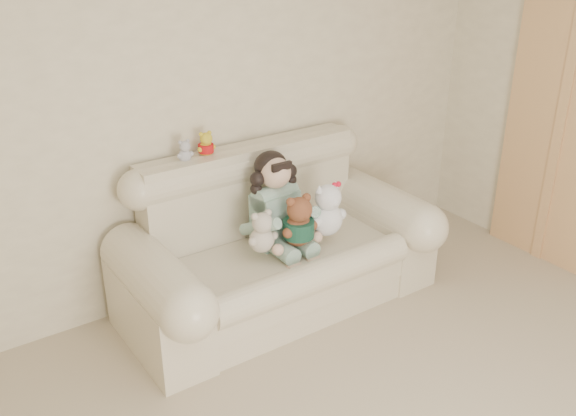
{
  "coord_description": "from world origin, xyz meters",
  "views": [
    {
      "loc": [
        -1.88,
        -1.09,
        2.42
      ],
      "look_at": [
        0.18,
        1.9,
        0.75
      ],
      "focal_mm": 39.73,
      "sensor_mm": 36.0,
      "label": 1
    }
  ],
  "objects": [
    {
      "name": "wall_back",
      "position": [
        0.0,
        2.5,
        1.3
      ],
      "size": [
        4.5,
        0.0,
        4.5
      ],
      "primitive_type": "plane",
      "rotation": [
        1.57,
        0.0,
        0.0
      ],
      "color": "beige",
      "rests_on": "ground"
    },
    {
      "name": "brown_teddy",
      "position": [
        0.22,
        1.84,
        0.7
      ],
      "size": [
        0.29,
        0.24,
        0.4
      ],
      "primitive_type": null,
      "rotation": [
        0.0,
        0.0,
        -0.16
      ],
      "color": "brown",
      "rests_on": "sofa"
    },
    {
      "name": "white_cat",
      "position": [
        0.46,
        1.86,
        0.72
      ],
      "size": [
        0.34,
        0.3,
        0.43
      ],
      "primitive_type": null,
      "rotation": [
        0.0,
        0.0,
        -0.37
      ],
      "color": "white",
      "rests_on": "sofa"
    },
    {
      "name": "cream_teddy",
      "position": [
        -0.01,
        1.9,
        0.66
      ],
      "size": [
        0.24,
        0.21,
        0.33
      ],
      "primitive_type": null,
      "rotation": [
        0.0,
        0.0,
        -0.25
      ],
      "color": "beige",
      "rests_on": "sofa"
    },
    {
      "name": "yellow_mini_bear",
      "position": [
        -0.12,
        2.38,
        1.11
      ],
      "size": [
        0.14,
        0.12,
        0.2
      ],
      "primitive_type": null,
      "rotation": [
        0.0,
        0.0,
        -0.2
      ],
      "color": "yellow",
      "rests_on": "sofa"
    },
    {
      "name": "grey_mini_plush",
      "position": [
        -0.28,
        2.36,
        1.1
      ],
      "size": [
        0.12,
        0.09,
        0.17
      ],
      "primitive_type": null,
      "rotation": [
        0.0,
        0.0,
        0.08
      ],
      "color": "silver",
      "rests_on": "sofa"
    },
    {
      "name": "door_panel",
      "position": [
        2.22,
        1.4,
        1.05
      ],
      "size": [
        0.06,
        0.9,
        2.1
      ],
      "primitive_type": "cube",
      "color": "#B17A4C",
      "rests_on": "floor"
    },
    {
      "name": "seated_child",
      "position": [
        0.2,
        2.08,
        0.74
      ],
      "size": [
        0.46,
        0.53,
        0.65
      ],
      "primitive_type": null,
      "rotation": [
        0.0,
        0.0,
        0.15
      ],
      "color": "#276F52",
      "rests_on": "sofa"
    },
    {
      "name": "sofa",
      "position": [
        0.18,
        2.0,
        0.52
      ],
      "size": [
        2.1,
        0.95,
        1.03
      ],
      "primitive_type": null,
      "color": "beige",
      "rests_on": "floor"
    }
  ]
}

